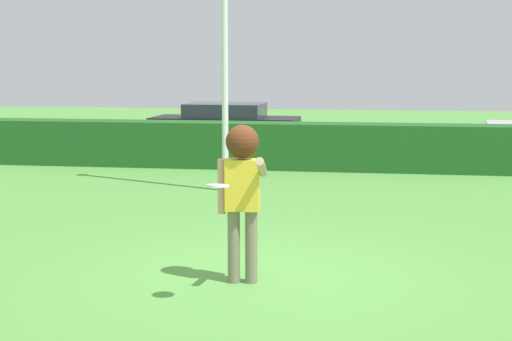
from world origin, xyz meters
The scene contains 5 objects.
ground_plane centered at (0.00, 0.00, 0.00)m, with size 60.00×60.00×0.00m, color #52933E.
person centered at (-0.22, -0.31, 1.18)m, with size 0.60×0.76×1.81m.
frisbee centered at (-0.32, -1.19, 1.26)m, with size 0.23×0.23×0.04m.
hedge_row centered at (0.00, 8.96, 0.53)m, with size 20.17×0.90×1.06m, color #1F551F.
parked_car_black centered at (-3.07, 13.25, 0.69)m, with size 4.26×1.92×1.25m.
Camera 1 is at (1.24, -8.77, 2.54)m, focal length 54.49 mm.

